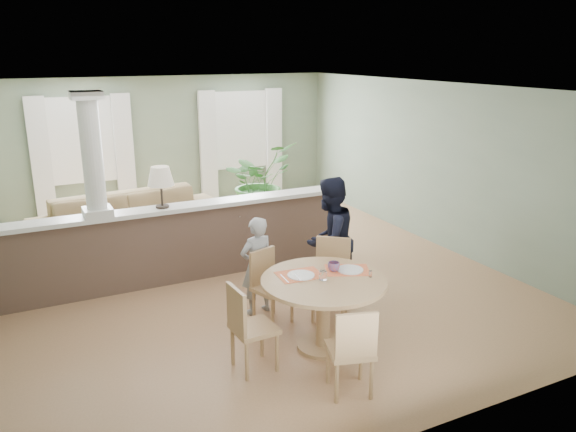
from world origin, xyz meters
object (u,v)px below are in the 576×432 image
chair_side (248,324)px  chair_far_man (331,274)px  houseplant (259,181)px  child_person (257,266)px  chair_far_boy (269,283)px  man_person (329,240)px  dining_table (324,293)px  chair_near (352,348)px  sofa (133,223)px

chair_side → chair_far_man: bearing=-66.3°
houseplant → child_person: (-1.66, -3.75, -0.12)m
chair_far_boy → chair_side: 1.13m
man_person → chair_far_man: bearing=40.5°
dining_table → chair_side: chair_side is taller
houseplant → chair_near: houseplant is taller
houseplant → chair_side: 5.43m
sofa → houseplant: (2.56, 0.70, 0.30)m
sofa → chair_far_man: 3.91m
chair_far_boy → chair_far_man: chair_far_man is taller
dining_table → chair_side: bearing=-176.5°
chair_side → child_person: 1.33m
sofa → chair_far_boy: 3.44m
child_person → houseplant: bearing=-123.0°
sofa → dining_table: bearing=-79.5°
chair_far_man → man_person: size_ratio=0.59×
dining_table → man_person: (0.69, 1.07, 0.17)m
chair_far_boy → sofa: bearing=87.6°
chair_near → chair_side: chair_side is taller
houseplant → man_person: size_ratio=0.91×
sofa → chair_near: size_ratio=3.38×
child_person → sofa: bearing=-82.6°
chair_near → chair_side: size_ratio=0.98×
houseplant → chair_near: 5.99m
chair_far_man → child_person: size_ratio=0.78×
houseplant → dining_table: size_ratio=1.10×
chair_far_boy → man_person: bearing=-6.0°
dining_table → chair_far_boy: (-0.26, 0.86, -0.16)m
chair_side → man_person: 1.99m
sofa → chair_side: chair_side is taller
chair_near → chair_side: (-0.71, 0.85, 0.01)m
sofa → child_person: (0.91, -3.05, 0.17)m
dining_table → chair_far_boy: bearing=107.0°
chair_near → child_person: (-0.09, 2.03, 0.12)m
sofa → dining_table: 4.35m
child_person → chair_far_boy: bearing=89.9°
sofa → man_person: size_ratio=1.88×
houseplant → man_person: bearing=-99.8°
dining_table → chair_near: 0.94m
chair_far_boy → chair_near: bearing=-106.7°
chair_far_boy → chair_side: bearing=-143.8°
man_person → dining_table: bearing=34.0°
chair_side → child_person: bearing=-30.6°
chair_side → man_person: man_person is taller
houseplant → dining_table: 5.06m
houseplant → child_person: bearing=-113.9°
chair_near → dining_table: bearing=-86.4°
houseplant → chair_side: size_ratio=1.60×
chair_far_man → child_person: (-0.79, 0.47, 0.08)m
houseplant → sofa: bearing=-164.8°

